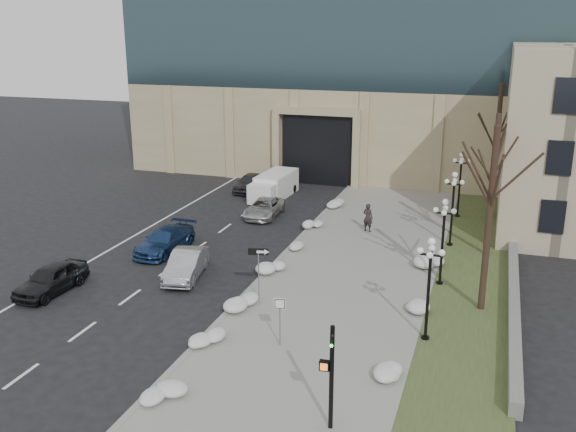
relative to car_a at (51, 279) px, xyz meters
name	(u,v)px	position (x,y,z in m)	size (l,w,h in m)	color
ground	(193,378)	(10.67, -5.32, -0.75)	(160.00, 160.00, 0.00)	black
sidewalk	(357,264)	(14.17, 8.68, -0.69)	(9.00, 40.00, 0.12)	gray
curb	(283,256)	(9.67, 8.68, -0.68)	(0.30, 40.00, 0.14)	gray
grass_strip	(474,278)	(20.67, 8.68, -0.70)	(4.00, 40.00, 0.10)	#384522
stone_wall	(513,264)	(22.67, 10.68, -0.40)	(0.50, 30.00, 0.70)	slate
car_a	(51,279)	(0.00, 0.00, 0.00)	(1.78, 4.42, 1.51)	black
car_b	(186,265)	(5.70, 3.98, -0.01)	(1.57, 4.50, 1.48)	#9D9FA4
car_c	(165,241)	(2.59, 7.30, -0.04)	(2.01, 4.94, 1.43)	navy
car_d	(264,208)	(5.74, 16.14, -0.12)	(2.10, 4.55, 1.26)	#B6B6B6
car_e	(250,183)	(2.13, 22.59, -0.02)	(1.73, 4.30, 1.46)	#313236
pedestrian	(368,217)	(13.55, 14.75, 0.32)	(0.70, 0.46, 1.91)	black
box_truck	(274,186)	(4.65, 21.36, 0.16)	(2.36, 6.03, 1.89)	white
one_way_sign	(262,258)	(10.76, 2.28, 1.58)	(1.06, 0.40, 2.82)	slate
keep_sign	(280,312)	(13.12, -1.91, 0.94)	(0.49, 0.17, 2.30)	slate
traffic_signal	(330,380)	(16.62, -6.91, 1.20)	(0.67, 0.89, 3.94)	black
snow_clump_a	(163,394)	(10.35, -7.14, -0.45)	(1.10, 1.60, 0.36)	silver
snow_clump_b	(207,338)	(10.01, -2.63, -0.45)	(1.10, 1.60, 0.36)	silver
snow_clump_c	(239,303)	(9.98, 1.16, -0.45)	(1.10, 1.60, 0.36)	silver
snow_clump_d	(269,269)	(9.81, 5.88, -0.45)	(1.10, 1.60, 0.36)	silver
snow_clump_e	(296,244)	(10.01, 10.31, -0.45)	(1.10, 1.60, 0.36)	silver
snow_clump_f	(312,224)	(9.79, 14.61, -0.45)	(1.10, 1.60, 0.36)	silver
snow_clump_g	(337,204)	(10.17, 19.85, -0.45)	(1.10, 1.60, 0.36)	silver
snow_clump_h	(396,371)	(18.25, -2.78, -0.45)	(1.10, 1.60, 0.36)	silver
snow_clump_i	(415,308)	(18.17, 3.28, -0.45)	(1.10, 1.60, 0.36)	silver
snow_clump_j	(431,263)	(18.24, 9.59, -0.45)	(1.10, 1.60, 0.36)	silver
lamppost_a	(429,275)	(18.97, 0.68, 2.32)	(1.18, 1.18, 4.76)	black
lamppost_b	(443,230)	(18.97, 7.18, 2.32)	(1.18, 1.18, 4.76)	black
lamppost_c	(453,199)	(18.97, 13.68, 2.32)	(1.18, 1.18, 4.76)	black
lamppost_d	(460,176)	(18.97, 20.18, 2.32)	(1.18, 1.18, 4.76)	black
tree_near	(492,194)	(21.17, 4.68, 5.08)	(3.20, 3.20, 9.00)	black
tree_mid	(494,166)	(21.17, 12.68, 4.75)	(3.20, 3.20, 8.50)	black
tree_far	(497,133)	(21.17, 20.68, 5.40)	(3.20, 3.20, 9.50)	black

